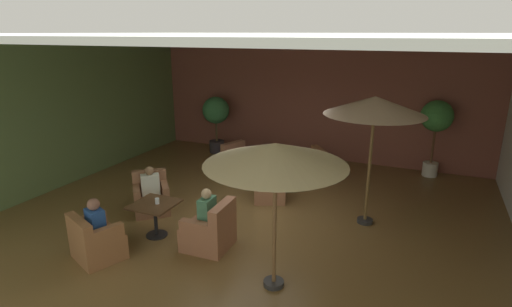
{
  "coord_description": "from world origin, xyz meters",
  "views": [
    {
      "loc": [
        3.28,
        -6.98,
        3.77
      ],
      "look_at": [
        0.0,
        0.49,
        1.3
      ],
      "focal_mm": 28.23,
      "sensor_mm": 36.0,
      "label": 1
    }
  ],
  "objects_px": {
    "armchair_front_left_north": "(96,242)",
    "armchair_front_left_east": "(210,231)",
    "cafe_table_front_left": "(155,210)",
    "armchair_front_right_north": "(309,168)",
    "cafe_table_front_right": "(269,164)",
    "armchair_front_right_east": "(240,162)",
    "armchair_front_right_south": "(270,187)",
    "patron_by_window": "(150,182)",
    "patron_blue_shirt": "(207,209)",
    "iced_drink_cup": "(157,201)",
    "armchair_front_left_south": "(151,198)",
    "potted_tree_mid_left": "(216,115)",
    "patio_umbrella_center_beige": "(276,155)",
    "patron_with_friend": "(95,218)",
    "potted_tree_left_corner": "(436,121)",
    "patio_umbrella_tall_red": "(375,107)"
  },
  "relations": [
    {
      "from": "armchair_front_left_north",
      "to": "armchair_front_left_east",
      "type": "xyz_separation_m",
      "value": [
        1.61,
        1.11,
        0.01
      ]
    },
    {
      "from": "armchair_front_right_north",
      "to": "patron_with_friend",
      "type": "distance_m",
      "value": 5.71
    },
    {
      "from": "armchair_front_right_south",
      "to": "iced_drink_cup",
      "type": "xyz_separation_m",
      "value": [
        -1.29,
        -2.46,
        0.41
      ]
    },
    {
      "from": "potted_tree_mid_left",
      "to": "iced_drink_cup",
      "type": "bearing_deg",
      "value": -72.18
    },
    {
      "from": "armchair_front_right_east",
      "to": "patron_with_friend",
      "type": "height_order",
      "value": "patron_with_friend"
    },
    {
      "from": "cafe_table_front_left",
      "to": "armchair_front_right_north",
      "type": "bearing_deg",
      "value": 66.84
    },
    {
      "from": "patron_by_window",
      "to": "iced_drink_cup",
      "type": "relative_size",
      "value": 5.77
    },
    {
      "from": "potted_tree_left_corner",
      "to": "armchair_front_right_north",
      "type": "bearing_deg",
      "value": -151.82
    },
    {
      "from": "patio_umbrella_center_beige",
      "to": "patron_with_friend",
      "type": "distance_m",
      "value": 3.4
    },
    {
      "from": "armchair_front_left_east",
      "to": "armchair_front_right_north",
      "type": "height_order",
      "value": "armchair_front_left_east"
    },
    {
      "from": "armchair_front_right_south",
      "to": "patron_by_window",
      "type": "relative_size",
      "value": 1.55
    },
    {
      "from": "cafe_table_front_right",
      "to": "iced_drink_cup",
      "type": "distance_m",
      "value": 3.61
    },
    {
      "from": "patio_umbrella_center_beige",
      "to": "patio_umbrella_tall_red",
      "type": "bearing_deg",
      "value": 71.16
    },
    {
      "from": "armchair_front_left_east",
      "to": "patron_by_window",
      "type": "distance_m",
      "value": 2.11
    },
    {
      "from": "armchair_front_right_north",
      "to": "patron_blue_shirt",
      "type": "height_order",
      "value": "patron_blue_shirt"
    },
    {
      "from": "armchair_front_left_north",
      "to": "armchair_front_right_south",
      "type": "distance_m",
      "value": 3.98
    },
    {
      "from": "armchair_front_left_north",
      "to": "armchair_front_right_south",
      "type": "height_order",
      "value": "armchair_front_right_south"
    },
    {
      "from": "cafe_table_front_right",
      "to": "armchair_front_right_east",
      "type": "height_order",
      "value": "armchair_front_right_east"
    },
    {
      "from": "armchair_front_right_north",
      "to": "potted_tree_left_corner",
      "type": "xyz_separation_m",
      "value": [
        2.94,
        1.58,
        1.2
      ]
    },
    {
      "from": "armchair_front_left_north",
      "to": "potted_tree_left_corner",
      "type": "bearing_deg",
      "value": 52.91
    },
    {
      "from": "cafe_table_front_left",
      "to": "cafe_table_front_right",
      "type": "xyz_separation_m",
      "value": [
        0.92,
        3.51,
        -0.02
      ]
    },
    {
      "from": "cafe_table_front_right",
      "to": "iced_drink_cup",
      "type": "relative_size",
      "value": 6.42
    },
    {
      "from": "cafe_table_front_left",
      "to": "patron_blue_shirt",
      "type": "bearing_deg",
      "value": 1.92
    },
    {
      "from": "armchair_front_left_north",
      "to": "iced_drink_cup",
      "type": "bearing_deg",
      "value": 65.45
    },
    {
      "from": "patron_by_window",
      "to": "iced_drink_cup",
      "type": "bearing_deg",
      "value": -45.62
    },
    {
      "from": "armchair_front_right_north",
      "to": "armchair_front_right_south",
      "type": "relative_size",
      "value": 1.09
    },
    {
      "from": "cafe_table_front_left",
      "to": "armchair_front_right_north",
      "type": "distance_m",
      "value": 4.58
    },
    {
      "from": "cafe_table_front_right",
      "to": "patron_blue_shirt",
      "type": "distance_m",
      "value": 3.49
    },
    {
      "from": "armchair_front_right_east",
      "to": "armchair_front_right_south",
      "type": "bearing_deg",
      "value": -44.45
    },
    {
      "from": "armchair_front_right_east",
      "to": "patio_umbrella_center_beige",
      "type": "relative_size",
      "value": 0.45
    },
    {
      "from": "cafe_table_front_right",
      "to": "armchair_front_right_south",
      "type": "height_order",
      "value": "armchair_front_right_south"
    },
    {
      "from": "cafe_table_front_right",
      "to": "armchair_front_right_south",
      "type": "distance_m",
      "value": 1.14
    },
    {
      "from": "armchair_front_left_south",
      "to": "armchair_front_right_south",
      "type": "xyz_separation_m",
      "value": [
        2.13,
        1.6,
        0.01
      ]
    },
    {
      "from": "armchair_front_right_north",
      "to": "potted_tree_mid_left",
      "type": "height_order",
      "value": "potted_tree_mid_left"
    },
    {
      "from": "cafe_table_front_left",
      "to": "armchair_front_right_east",
      "type": "relative_size",
      "value": 0.78
    },
    {
      "from": "cafe_table_front_left",
      "to": "armchair_front_right_north",
      "type": "xyz_separation_m",
      "value": [
        1.8,
        4.2,
        -0.21
      ]
    },
    {
      "from": "armchair_front_left_east",
      "to": "armchair_front_right_north",
      "type": "distance_m",
      "value": 4.21
    },
    {
      "from": "cafe_table_front_left",
      "to": "armchair_front_left_south",
      "type": "xyz_separation_m",
      "value": [
        -0.78,
        0.88,
        -0.21
      ]
    },
    {
      "from": "armchair_front_right_south",
      "to": "iced_drink_cup",
      "type": "height_order",
      "value": "armchair_front_right_south"
    },
    {
      "from": "potted_tree_left_corner",
      "to": "patron_blue_shirt",
      "type": "relative_size",
      "value": 3.01
    },
    {
      "from": "armchair_front_right_north",
      "to": "patio_umbrella_center_beige",
      "type": "height_order",
      "value": "patio_umbrella_center_beige"
    },
    {
      "from": "potted_tree_left_corner",
      "to": "patron_blue_shirt",
      "type": "distance_m",
      "value": 6.83
    },
    {
      "from": "armchair_front_right_east",
      "to": "patron_blue_shirt",
      "type": "xyz_separation_m",
      "value": [
        1.26,
        -3.9,
        0.45
      ]
    },
    {
      "from": "armchair_front_right_south",
      "to": "potted_tree_mid_left",
      "type": "xyz_separation_m",
      "value": [
        -3.03,
        2.93,
        0.92
      ]
    },
    {
      "from": "armchair_front_right_south",
      "to": "potted_tree_left_corner",
      "type": "distance_m",
      "value": 4.88
    },
    {
      "from": "armchair_front_right_north",
      "to": "cafe_table_front_left",
      "type": "bearing_deg",
      "value": -113.16
    },
    {
      "from": "patio_umbrella_center_beige",
      "to": "iced_drink_cup",
      "type": "distance_m",
      "value": 3.0
    },
    {
      "from": "armchair_front_right_south",
      "to": "patron_by_window",
      "type": "distance_m",
      "value": 2.69
    },
    {
      "from": "armchair_front_left_south",
      "to": "cafe_table_front_right",
      "type": "height_order",
      "value": "armchair_front_left_south"
    },
    {
      "from": "patio_umbrella_tall_red",
      "to": "iced_drink_cup",
      "type": "bearing_deg",
      "value": -148.51
    }
  ]
}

